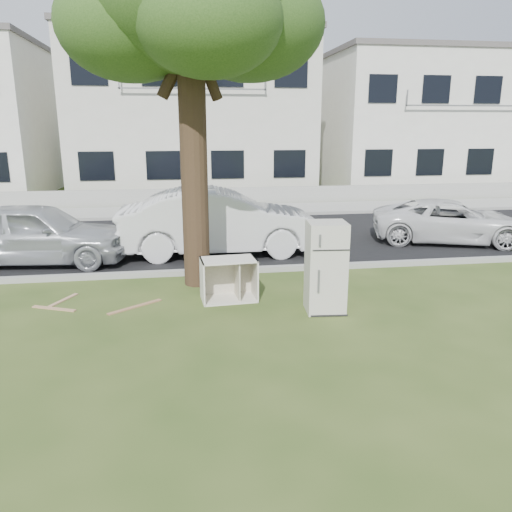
{
  "coord_description": "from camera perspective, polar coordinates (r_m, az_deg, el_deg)",
  "views": [
    {
      "loc": [
        -0.68,
        -8.39,
        3.27
      ],
      "look_at": [
        0.68,
        0.6,
        0.87
      ],
      "focal_mm": 35.0,
      "sensor_mm": 36.0,
      "label": 1
    }
  ],
  "objects": [
    {
      "name": "ground",
      "position": [
        9.03,
        -3.7,
        -6.5
      ],
      "size": [
        120.0,
        120.0,
        0.0
      ],
      "primitive_type": "plane",
      "color": "#304418"
    },
    {
      "name": "plank_a",
      "position": [
        9.54,
        -13.65,
        -5.66
      ],
      "size": [
        0.95,
        0.73,
        0.02
      ],
      "primitive_type": "cube",
      "rotation": [
        0.0,
        0.0,
        0.63
      ],
      "color": "#9A6C4A",
      "rests_on": "ground"
    },
    {
      "name": "sidewalk",
      "position": [
        19.68,
        -6.52,
        5.12
      ],
      "size": [
        120.0,
        2.8,
        0.01
      ],
      "primitive_type": "cube",
      "color": "gray",
      "rests_on": "ground"
    },
    {
      "name": "car_center",
      "position": [
        12.93,
        -4.18,
        3.94
      ],
      "size": [
        5.18,
        1.87,
        1.7
      ],
      "primitive_type": "imported",
      "rotation": [
        0.0,
        0.0,
        1.56
      ],
      "color": "silver",
      "rests_on": "ground"
    },
    {
      "name": "plank_c",
      "position": [
        10.31,
        -21.12,
        -4.71
      ],
      "size": [
        0.43,
        0.71,
        0.02
      ],
      "primitive_type": "cube",
      "rotation": [
        0.0,
        0.0,
        1.09
      ],
      "color": "tan",
      "rests_on": "ground"
    },
    {
      "name": "cabinet",
      "position": [
        9.57,
        -3.14,
        -2.67
      ],
      "size": [
        1.08,
        0.72,
        0.81
      ],
      "primitive_type": "cube",
      "rotation": [
        0.0,
        0.0,
        0.07
      ],
      "color": "white",
      "rests_on": "ground"
    },
    {
      "name": "road",
      "position": [
        14.77,
        -5.74,
        1.92
      ],
      "size": [
        120.0,
        7.0,
        0.01
      ],
      "primitive_type": "cube",
      "color": "black",
      "rests_on": "ground"
    },
    {
      "name": "kerb_near",
      "position": [
        11.34,
        -4.78,
        -2.04
      ],
      "size": [
        120.0,
        0.18,
        0.12
      ],
      "primitive_type": "cube",
      "color": "gray",
      "rests_on": "ground"
    },
    {
      "name": "townhouse_right",
      "position": [
        28.83,
        18.08,
        14.38
      ],
      "size": [
        10.2,
        8.16,
        6.84
      ],
      "color": "white",
      "rests_on": "ground"
    },
    {
      "name": "plank_b",
      "position": [
        9.9,
        -22.09,
        -5.59
      ],
      "size": [
        0.84,
        0.44,
        0.02
      ],
      "primitive_type": "cube",
      "rotation": [
        0.0,
        0.0,
        -0.41
      ],
      "color": "tan",
      "rests_on": "ground"
    },
    {
      "name": "car_right",
      "position": [
        15.33,
        21.39,
        3.72
      ],
      "size": [
        4.75,
        3.27,
        1.21
      ],
      "primitive_type": "imported",
      "rotation": [
        0.0,
        0.0,
        1.25
      ],
      "color": "silver",
      "rests_on": "ground"
    },
    {
      "name": "low_wall",
      "position": [
        21.2,
        -6.72,
        6.75
      ],
      "size": [
        120.0,
        0.15,
        0.7
      ],
      "primitive_type": "cube",
      "color": "gray",
      "rests_on": "ground"
    },
    {
      "name": "street_tree",
      "position": [
        10.43,
        -7.68,
        26.95
      ],
      "size": [
        3.8,
        3.8,
        7.02
      ],
      "color": "black",
      "rests_on": "ground"
    },
    {
      "name": "townhouse_center",
      "position": [
        25.9,
        -7.36,
        15.66
      ],
      "size": [
        11.22,
        8.16,
        7.44
      ],
      "color": "silver",
      "rests_on": "ground"
    },
    {
      "name": "kerb_far",
      "position": [
        18.25,
        -6.33,
        4.35
      ],
      "size": [
        120.0,
        0.18,
        0.12
      ],
      "primitive_type": "cube",
      "color": "gray",
      "rests_on": "ground"
    },
    {
      "name": "car_left",
      "position": [
        13.12,
        -23.82,
        2.4
      ],
      "size": [
        4.56,
        2.24,
        1.49
      ],
      "primitive_type": "imported",
      "rotation": [
        0.0,
        0.0,
        1.46
      ],
      "color": "#ADB0B4",
      "rests_on": "ground"
    },
    {
      "name": "fridge",
      "position": [
        8.96,
        7.98,
        -1.28
      ],
      "size": [
        0.72,
        0.68,
        1.64
      ],
      "primitive_type": "cube",
      "rotation": [
        0.0,
        0.0,
        -0.08
      ],
      "color": "#B3AEA2",
      "rests_on": "ground"
    }
  ]
}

